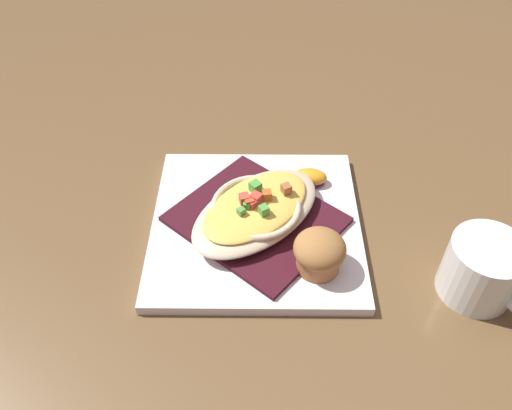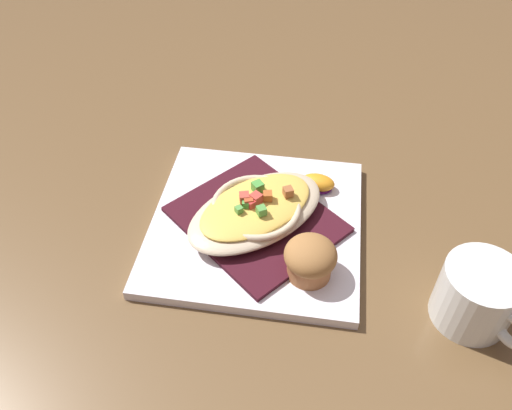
{
  "view_description": "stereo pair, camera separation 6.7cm",
  "coord_description": "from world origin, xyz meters",
  "px_view_note": "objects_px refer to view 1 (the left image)",
  "views": [
    {
      "loc": [
        0.02,
        0.47,
        0.52
      ],
      "look_at": [
        0.0,
        0.0,
        0.04
      ],
      "focal_mm": 36.59,
      "sensor_mm": 36.0,
      "label": 1
    },
    {
      "loc": [
        -0.05,
        0.47,
        0.52
      ],
      "look_at": [
        0.0,
        0.0,
        0.04
      ],
      "focal_mm": 36.59,
      "sensor_mm": 36.0,
      "label": 2
    }
  ],
  "objects_px": {
    "coffee_mug": "(482,272)",
    "orange_garnish": "(309,177)",
    "square_plate": "(256,225)",
    "muffin": "(319,252)",
    "gratin_dish": "(256,209)"
  },
  "relations": [
    {
      "from": "coffee_mug",
      "to": "orange_garnish",
      "type": "bearing_deg",
      "value": -45.65
    },
    {
      "from": "square_plate",
      "to": "muffin",
      "type": "height_order",
      "value": "muffin"
    },
    {
      "from": "gratin_dish",
      "to": "muffin",
      "type": "bearing_deg",
      "value": 132.22
    },
    {
      "from": "square_plate",
      "to": "gratin_dish",
      "type": "height_order",
      "value": "gratin_dish"
    },
    {
      "from": "square_plate",
      "to": "coffee_mug",
      "type": "height_order",
      "value": "coffee_mug"
    },
    {
      "from": "muffin",
      "to": "orange_garnish",
      "type": "xyz_separation_m",
      "value": [
        -0.01,
        -0.15,
        -0.02
      ]
    },
    {
      "from": "gratin_dish",
      "to": "square_plate",
      "type": "bearing_deg",
      "value": 18.26
    },
    {
      "from": "square_plate",
      "to": "muffin",
      "type": "bearing_deg",
      "value": 132.24
    },
    {
      "from": "gratin_dish",
      "to": "coffee_mug",
      "type": "xyz_separation_m",
      "value": [
        -0.26,
        0.11,
        -0.0
      ]
    },
    {
      "from": "square_plate",
      "to": "orange_garnish",
      "type": "distance_m",
      "value": 0.11
    },
    {
      "from": "square_plate",
      "to": "muffin",
      "type": "relative_size",
      "value": 4.37
    },
    {
      "from": "muffin",
      "to": "coffee_mug",
      "type": "bearing_deg",
      "value": 170.47
    },
    {
      "from": "muffin",
      "to": "coffee_mug",
      "type": "height_order",
      "value": "coffee_mug"
    },
    {
      "from": "orange_garnish",
      "to": "coffee_mug",
      "type": "height_order",
      "value": "coffee_mug"
    },
    {
      "from": "coffee_mug",
      "to": "square_plate",
      "type": "bearing_deg",
      "value": -23.17
    }
  ]
}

